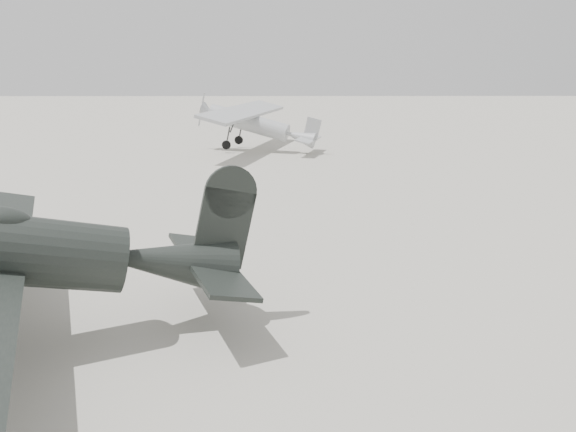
{
  "coord_description": "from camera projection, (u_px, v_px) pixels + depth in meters",
  "views": [
    {
      "loc": [
        0.83,
        -14.65,
        6.27
      ],
      "look_at": [
        0.92,
        2.11,
        1.5
      ],
      "focal_mm": 35.0,
      "sensor_mm": 36.0,
      "label": 1
    }
  ],
  "objects": [
    {
      "name": "ground",
      "position": [
        256.0,
        288.0,
        15.8
      ],
      "size": [
        160.0,
        160.0,
        0.0
      ],
      "primitive_type": "plane",
      "color": "#A8A295",
      "rests_on": "ground"
    },
    {
      "name": "lowwing_monoplane",
      "position": [
        31.0,
        253.0,
        12.01
      ],
      "size": [
        9.6,
        12.8,
        4.2
      ],
      "rotation": [
        0.0,
        0.24,
        0.38
      ],
      "color": "black",
      "rests_on": "ground"
    },
    {
      "name": "highwing_monoplane",
      "position": [
        253.0,
        120.0,
        38.09
      ],
      "size": [
        8.57,
        11.94,
        3.39
      ],
      "rotation": [
        0.0,
        0.23,
        -0.28
      ],
      "color": "#A0A3A5",
      "rests_on": "ground"
    }
  ]
}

